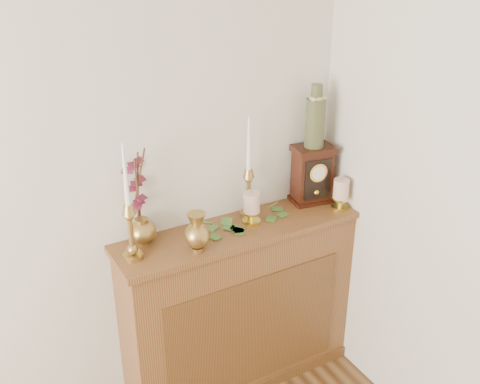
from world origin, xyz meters
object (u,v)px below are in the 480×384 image
candlestick_left (130,223)px  candlestick_center (249,185)px  ginger_jar (137,198)px  bud_vase (197,233)px  ceramic_vase (315,119)px  mantel_clock (312,175)px

candlestick_left → candlestick_center: (0.64, 0.10, -0.01)m
ginger_jar → bud_vase: bearing=-49.6°
ginger_jar → ceramic_vase: 0.95m
mantel_clock → bud_vase: bearing=-158.7°
candlestick_left → ginger_jar: 0.16m
ceramic_vase → candlestick_left: bearing=-175.4°
candlestick_center → candlestick_left: bearing=-171.2°
candlestick_left → candlestick_center: bearing=8.8°
ginger_jar → mantel_clock: bearing=-3.6°
ginger_jar → mantel_clock: (0.92, -0.06, -0.06)m
mantel_clock → candlestick_left: bearing=-166.6°
ginger_jar → mantel_clock: size_ratio=1.55×
candlestick_left → candlestick_center: size_ratio=1.04×
candlestick_left → mantel_clock: candlestick_left is taller
bud_vase → mantel_clock: bearing=12.3°
candlestick_left → bud_vase: candlestick_left is taller
candlestick_left → bud_vase: 0.29m
candlestick_left → ceramic_vase: size_ratio=1.69×
candlestick_left → mantel_clock: 1.00m
candlestick_center → ceramic_vase: 0.46m
candlestick_center → mantel_clock: size_ratio=1.68×
candlestick_left → ginger_jar: candlestick_left is taller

